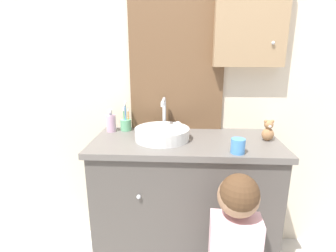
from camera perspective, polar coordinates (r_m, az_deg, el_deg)
The scene contains 8 objects.
wall_back at distance 1.81m, azimuth 4.53°, elevation 11.40°, with size 3.20×0.18×2.50m.
vanity_counter at distance 1.80m, azimuth 3.60°, elevation -16.53°, with size 1.13×0.53×0.89m.
sink_basin at distance 1.60m, azimuth -1.21°, elevation -1.47°, with size 0.33×0.38×0.23m.
toothbrush_holder at distance 1.80m, azimuth -9.15°, elevation 0.48°, with size 0.07×0.07×0.20m.
soap_dispenser at distance 1.79m, azimuth -12.30°, elevation 0.69°, with size 0.06×0.06×0.15m.
child_figure at distance 1.39m, azimuth 14.39°, elevation -23.25°, with size 0.25×0.45×0.90m.
teddy_bear at distance 1.68m, azimuth 20.96°, elevation -0.99°, with size 0.07×0.06×0.13m.
drinking_cup at distance 1.43m, azimuth 14.97°, elevation -4.22°, with size 0.07×0.07×0.08m, color #4789D1.
Camera 1 is at (-0.02, -1.18, 1.41)m, focal length 28.00 mm.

